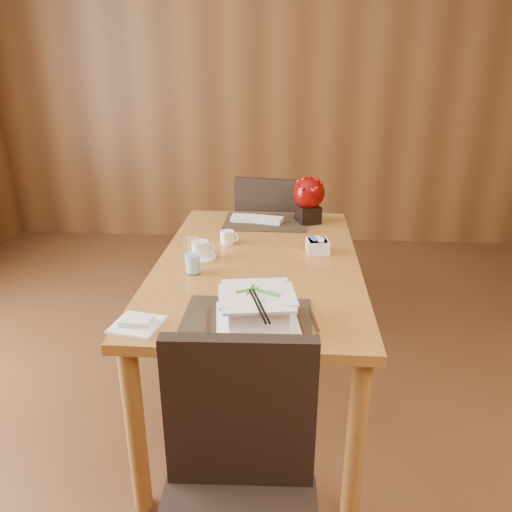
# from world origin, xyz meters

# --- Properties ---
(ground) EXTENTS (6.00, 6.00, 0.00)m
(ground) POSITION_xyz_m (0.00, 0.00, 0.00)
(ground) COLOR brown
(ground) RESTS_ON ground
(back_wall) EXTENTS (5.00, 0.02, 2.80)m
(back_wall) POSITION_xyz_m (0.00, 3.00, 1.40)
(back_wall) COLOR brown
(back_wall) RESTS_ON ground
(dining_table) EXTENTS (0.90, 1.50, 0.75)m
(dining_table) POSITION_xyz_m (0.00, 0.60, 0.65)
(dining_table) COLOR #A86E2E
(dining_table) RESTS_ON ground
(placemat_near) EXTENTS (0.45, 0.33, 0.01)m
(placemat_near) POSITION_xyz_m (0.00, 0.05, 0.75)
(placemat_near) COLOR black
(placemat_near) RESTS_ON dining_table
(placemat_far) EXTENTS (0.45, 0.33, 0.01)m
(placemat_far) POSITION_xyz_m (0.00, 1.15, 0.75)
(placemat_far) COLOR black
(placemat_far) RESTS_ON dining_table
(soup_setting) EXTENTS (0.32, 0.32, 0.11)m
(soup_setting) POSITION_xyz_m (0.04, 0.02, 0.81)
(soup_setting) COLOR white
(soup_setting) RESTS_ON dining_table
(coffee_cup) EXTENTS (0.14, 0.14, 0.08)m
(coffee_cup) POSITION_xyz_m (-0.26, 0.61, 0.78)
(coffee_cup) COLOR white
(coffee_cup) RESTS_ON dining_table
(water_glass) EXTENTS (0.07, 0.07, 0.15)m
(water_glass) POSITION_xyz_m (-0.26, 0.43, 0.83)
(water_glass) COLOR white
(water_glass) RESTS_ON dining_table
(creamer_jug) EXTENTS (0.10, 0.10, 0.06)m
(creamer_jug) POSITION_xyz_m (-0.17, 0.81, 0.78)
(creamer_jug) COLOR white
(creamer_jug) RESTS_ON dining_table
(sugar_caddy) EXTENTS (0.11, 0.11, 0.06)m
(sugar_caddy) POSITION_xyz_m (0.27, 0.72, 0.78)
(sugar_caddy) COLOR white
(sugar_caddy) RESTS_ON dining_table
(berry_decor) EXTENTS (0.17, 0.17, 0.25)m
(berry_decor) POSITION_xyz_m (0.24, 1.17, 0.89)
(berry_decor) COLOR black
(berry_decor) RESTS_ON dining_table
(napkins_far) EXTENTS (0.30, 0.15, 0.03)m
(napkins_far) POSITION_xyz_m (-0.04, 1.15, 0.77)
(napkins_far) COLOR white
(napkins_far) RESTS_ON dining_table
(bread_plate) EXTENTS (0.18, 0.18, 0.01)m
(bread_plate) POSITION_xyz_m (-0.37, -0.02, 0.76)
(bread_plate) COLOR white
(bread_plate) RESTS_ON dining_table
(near_chair) EXTENTS (0.45, 0.46, 0.94)m
(near_chair) POSITION_xyz_m (0.02, -0.50, 0.53)
(near_chair) COLOR black
(near_chair) RESTS_ON ground
(far_chair) EXTENTS (0.49, 0.50, 0.93)m
(far_chair) POSITION_xyz_m (0.02, 1.53, 0.53)
(far_chair) COLOR black
(far_chair) RESTS_ON ground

